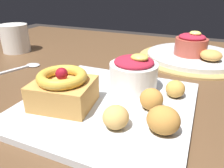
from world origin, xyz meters
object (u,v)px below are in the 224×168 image
at_px(berry_ramekin, 134,73).
at_px(back_ramekin, 191,44).
at_px(spoon, 24,67).
at_px(cake_slice, 63,89).
at_px(coffee_mug, 15,38).
at_px(fritter_front, 151,99).
at_px(fritter_middle, 116,117).
at_px(fritter_back, 163,120).
at_px(back_pastry, 211,55).
at_px(back_plate, 193,56).
at_px(front_plate, 108,105).
at_px(fritter_extra, 175,89).

distance_m(berry_ramekin, back_ramekin, 0.29).
distance_m(back_ramekin, spoon, 0.49).
xyz_separation_m(cake_slice, spoon, (-0.23, 0.14, -0.04)).
relative_size(cake_slice, coffee_mug, 1.27).
relative_size(fritter_front, coffee_mug, 0.45).
distance_m(fritter_middle, fritter_back, 0.07).
bearing_deg(fritter_front, fritter_middle, -116.41).
bearing_deg(cake_slice, back_pastry, 56.16).
height_order(fritter_front, back_plate, fritter_front).
relative_size(cake_slice, fritter_front, 2.84).
height_order(berry_ramekin, back_ramekin, same).
bearing_deg(back_ramekin, coffee_mug, -165.97).
relative_size(front_plate, cake_slice, 2.63).
distance_m(berry_ramekin, spoon, 0.33).
height_order(berry_ramekin, coffee_mug, coffee_mug).
bearing_deg(back_pastry, spoon, -154.95).
height_order(back_ramekin, coffee_mug, coffee_mug).
bearing_deg(coffee_mug, back_pastry, 9.42).
bearing_deg(spoon, back_plate, -37.20).
distance_m(berry_ramekin, coffee_mug, 0.49).
distance_m(fritter_front, fritter_middle, 0.08).
xyz_separation_m(fritter_front, fritter_middle, (-0.04, -0.07, -0.00)).
bearing_deg(spoon, fritter_back, -89.53).
distance_m(fritter_front, back_pastry, 0.32).
xyz_separation_m(fritter_middle, fritter_extra, (0.07, 0.14, -0.00)).
relative_size(fritter_middle, coffee_mug, 0.46).
height_order(fritter_front, fritter_extra, fritter_front).
relative_size(fritter_back, back_ramekin, 0.52).
relative_size(cake_slice, back_pastry, 1.97).
relative_size(berry_ramekin, coffee_mug, 1.08).
relative_size(front_plate, fritter_back, 6.18).
bearing_deg(front_plate, berry_ramekin, 71.93).
height_order(fritter_middle, coffee_mug, coffee_mug).
relative_size(spoon, coffee_mug, 1.34).
bearing_deg(coffee_mug, berry_ramekin, -16.85).
height_order(front_plate, back_ramekin, back_ramekin).
xyz_separation_m(fritter_front, coffee_mug, (-0.52, 0.21, 0.01)).
bearing_deg(back_pastry, fritter_back, -99.34).
bearing_deg(back_ramekin, back_plate, 50.71).
xyz_separation_m(front_plate, spoon, (-0.30, 0.10, -0.00)).
distance_m(back_ramekin, coffee_mug, 0.57).
xyz_separation_m(cake_slice, fritter_middle, (0.11, -0.03, -0.01)).
relative_size(fritter_extra, back_pastry, 0.66).
xyz_separation_m(fritter_middle, coffee_mug, (-0.48, 0.28, 0.02)).
relative_size(fritter_back, back_plate, 0.18).
height_order(fritter_back, back_pastry, fritter_back).
xyz_separation_m(back_plate, back_ramekin, (-0.01, -0.01, 0.04)).
bearing_deg(back_ramekin, fritter_middle, -99.48).
bearing_deg(cake_slice, spoon, 149.25).
xyz_separation_m(berry_ramekin, coffee_mug, (-0.46, 0.14, -0.00)).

